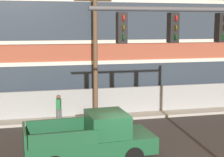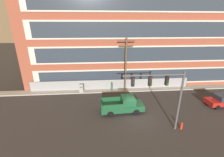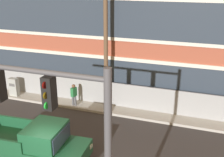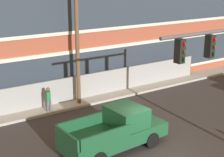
# 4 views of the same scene
# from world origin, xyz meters

# --- Properties ---
(sidewalk_building_side) EXTENTS (80.00, 1.71, 0.16)m
(sidewalk_building_side) POSITION_xyz_m (0.00, 7.75, 0.08)
(sidewalk_building_side) COLOR #9E9B93
(sidewalk_building_side) RESTS_ON ground
(chain_link_fence) EXTENTS (26.49, 0.06, 1.82)m
(chain_link_fence) POSITION_xyz_m (-2.45, 8.11, 0.93)
(chain_link_fence) COLOR gray
(chain_link_fence) RESTS_ON ground
(traffic_signal_mast) EXTENTS (5.90, 0.43, 6.42)m
(traffic_signal_mast) POSITION_xyz_m (1.74, -2.56, 4.70)
(traffic_signal_mast) COLOR #4C4C51
(traffic_signal_mast) RESTS_ON ground
(pickup_truck_dark_green) EXTENTS (5.48, 2.40, 2.04)m
(pickup_truck_dark_green) POSITION_xyz_m (-1.48, 1.20, 0.96)
(pickup_truck_dark_green) COLOR #194C2D
(pickup_truck_dark_green) RESTS_ON ground
(utility_pole_near_corner) EXTENTS (2.71, 0.26, 8.69)m
(utility_pole_near_corner) POSITION_xyz_m (-0.20, 7.44, 4.85)
(utility_pole_near_corner) COLOR brown
(utility_pole_near_corner) RESTS_ON ground
(pedestrian_near_cabinet) EXTENTS (0.33, 0.45, 1.69)m
(pedestrian_near_cabinet) POSITION_xyz_m (-2.43, 7.20, 0.97)
(pedestrian_near_cabinet) COLOR #4C4C51
(pedestrian_near_cabinet) RESTS_ON ground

